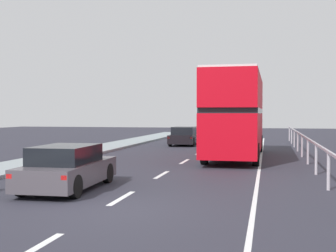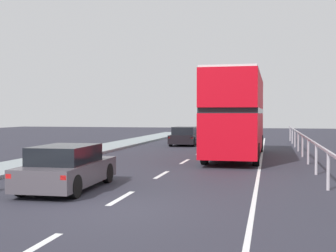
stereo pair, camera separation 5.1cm
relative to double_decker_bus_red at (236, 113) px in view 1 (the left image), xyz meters
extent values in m
cube|color=#2A2A35|center=(-2.25, -13.13, -2.34)|extent=(74.17, 120.00, 0.10)
cube|color=silver|center=(-2.25, -16.63, -2.29)|extent=(0.16, 2.08, 0.01)
cube|color=silver|center=(-2.25, -11.89, -2.29)|extent=(0.16, 2.08, 0.01)
cube|color=silver|center=(-2.25, -7.16, -2.29)|extent=(0.16, 2.08, 0.01)
cube|color=silver|center=(-2.25, -2.43, -2.29)|extent=(0.16, 2.08, 0.01)
cube|color=silver|center=(-2.25, 2.31, -2.29)|extent=(0.16, 2.08, 0.01)
cube|color=silver|center=(-2.25, 7.04, -2.29)|extent=(0.16, 2.08, 0.01)
cube|color=silver|center=(-2.25, 11.77, -2.29)|extent=(0.16, 2.08, 0.01)
cube|color=silver|center=(-2.25, 16.51, -2.29)|extent=(0.16, 2.08, 0.01)
cube|color=silver|center=(1.26, -4.13, -2.29)|extent=(0.12, 46.00, 0.01)
cube|color=#B4AAB4|center=(3.36, -4.13, -1.15)|extent=(0.08, 42.00, 0.08)
cylinder|color=#B4AAB4|center=(3.36, -9.38, -1.72)|extent=(0.10, 0.10, 1.14)
cylinder|color=#B4AAB4|center=(3.36, -5.88, -1.72)|extent=(0.10, 0.10, 1.14)
cylinder|color=#B4AAB4|center=(3.36, -2.38, -1.72)|extent=(0.10, 0.10, 1.14)
cylinder|color=#B4AAB4|center=(3.36, 1.12, -1.72)|extent=(0.10, 0.10, 1.14)
cylinder|color=#B4AAB4|center=(3.36, 4.62, -1.72)|extent=(0.10, 0.10, 1.14)
cylinder|color=#B4AAB4|center=(3.36, 8.12, -1.72)|extent=(0.10, 0.10, 1.14)
cylinder|color=#B4AAB4|center=(3.36, 11.62, -1.72)|extent=(0.10, 0.10, 1.14)
cylinder|color=#B4AAB4|center=(3.36, 15.12, -1.72)|extent=(0.10, 0.10, 1.14)
cube|color=red|center=(0.00, -0.01, -0.97)|extent=(2.55, 10.09, 1.94)
cube|color=black|center=(0.00, -0.01, 0.12)|extent=(2.57, 9.69, 0.24)
cube|color=red|center=(0.00, -0.01, 1.06)|extent=(2.55, 10.09, 1.65)
cube|color=silver|center=(0.00, -0.01, 1.94)|extent=(2.50, 9.89, 0.10)
cube|color=black|center=(0.04, 5.01, -0.88)|extent=(2.22, 0.06, 1.36)
cube|color=yellow|center=(0.04, 5.01, 1.48)|extent=(1.48, 0.05, 0.28)
cylinder|color=black|center=(-1.10, 3.64, -1.79)|extent=(0.29, 1.00, 1.00)
cylinder|color=black|center=(1.16, 3.62, -1.79)|extent=(0.29, 1.00, 1.00)
cylinder|color=black|center=(-1.16, -3.43, -1.79)|extent=(0.29, 1.00, 1.00)
cylinder|color=black|center=(1.10, -3.45, -1.79)|extent=(0.29, 1.00, 1.00)
cube|color=#4C464D|center=(-4.28, -10.83, -1.80)|extent=(1.86, 4.25, 0.63)
cube|color=black|center=(-4.28, -11.04, -1.22)|extent=(1.59, 2.36, 0.52)
cube|color=red|center=(-4.97, -12.92, -1.64)|extent=(0.16, 0.07, 0.12)
cube|color=red|center=(-3.46, -12.87, -1.64)|extent=(0.16, 0.07, 0.12)
cylinder|color=black|center=(-5.11, -9.46, -1.97)|extent=(0.22, 0.65, 0.64)
cylinder|color=black|center=(-3.55, -9.40, -1.97)|extent=(0.22, 0.65, 0.64)
cylinder|color=black|center=(-5.01, -12.25, -1.97)|extent=(0.22, 0.65, 0.64)
cylinder|color=black|center=(-3.46, -12.20, -1.97)|extent=(0.22, 0.65, 0.64)
cube|color=black|center=(-4.23, 8.57, -1.81)|extent=(1.85, 4.46, 0.60)
cube|color=black|center=(-4.22, 8.35, -1.24)|extent=(1.59, 2.46, 0.54)
cube|color=red|center=(-4.94, 6.38, -1.66)|extent=(0.16, 0.06, 0.12)
cube|color=red|center=(-3.41, 6.42, -1.66)|extent=(0.16, 0.06, 0.12)
cylinder|color=black|center=(-5.05, 10.06, -1.97)|extent=(0.22, 0.64, 0.64)
cylinder|color=black|center=(-3.48, 10.10, -1.97)|extent=(0.22, 0.64, 0.64)
cylinder|color=black|center=(-4.98, 7.05, -1.97)|extent=(0.22, 0.64, 0.64)
cylinder|color=black|center=(-3.40, 7.09, -1.97)|extent=(0.22, 0.64, 0.64)
camera|label=1|loc=(1.57, -23.50, 0.00)|focal=48.52mm
camera|label=2|loc=(1.62, -23.49, 0.00)|focal=48.52mm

